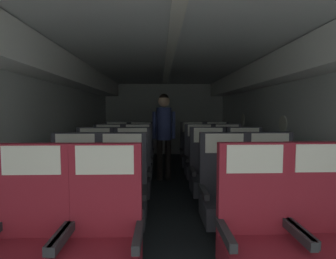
{
  "coord_description": "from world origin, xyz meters",
  "views": [
    {
      "loc": [
        -0.14,
        -0.05,
        1.31
      ],
      "look_at": [
        0.0,
        4.69,
        0.97
      ],
      "focal_mm": 28.04,
      "sensor_mm": 36.0,
      "label": 1
    }
  ],
  "objects_px": {
    "seat_e_right_window": "(193,153)",
    "flight_attendant": "(164,127)",
    "seat_e_left_aisle": "(141,153)",
    "seat_a_left_window": "(28,241)",
    "seat_a_left_aisle": "(103,240)",
    "seat_c_right_window": "(209,174)",
    "seat_d_left_aisle": "(138,162)",
    "seat_b_right_aisle": "(272,194)",
    "seat_d_right_window": "(200,161)",
    "seat_c_left_window": "(94,175)",
    "seat_e_left_window": "(116,153)",
    "seat_e_right_aisle": "(217,153)",
    "seat_a_right_window": "(257,237)",
    "seat_b_right_window": "(226,195)",
    "seat_c_right_aisle": "(246,174)",
    "seat_d_right_aisle": "(228,161)",
    "seat_b_left_window": "(74,196)",
    "seat_a_right_aisle": "(328,235)",
    "seat_c_left_aisle": "(132,175)",
    "seat_d_left_window": "(108,162)",
    "seat_b_left_aisle": "(122,196)"
  },
  "relations": [
    {
      "from": "seat_c_left_aisle",
      "to": "seat_e_left_aisle",
      "type": "xyz_separation_m",
      "value": [
        -0.01,
        1.78,
        0.0
      ]
    },
    {
      "from": "seat_c_left_window",
      "to": "seat_c_left_aisle",
      "type": "bearing_deg",
      "value": 0.56
    },
    {
      "from": "seat_a_left_window",
      "to": "seat_a_right_aisle",
      "type": "bearing_deg",
      "value": 0.46
    },
    {
      "from": "seat_a_left_window",
      "to": "seat_e_left_window",
      "type": "height_order",
      "value": "same"
    },
    {
      "from": "seat_b_right_aisle",
      "to": "seat_d_right_window",
      "type": "xyz_separation_m",
      "value": [
        -0.48,
        1.76,
        0.0
      ]
    },
    {
      "from": "seat_c_right_aisle",
      "to": "seat_c_right_window",
      "type": "relative_size",
      "value": 1.0
    },
    {
      "from": "seat_e_left_window",
      "to": "seat_a_right_window",
      "type": "bearing_deg",
      "value": -66.61
    },
    {
      "from": "seat_b_left_window",
      "to": "seat_c_right_aisle",
      "type": "distance_m",
      "value": 2.21
    },
    {
      "from": "seat_c_left_aisle",
      "to": "seat_a_left_window",
      "type": "bearing_deg",
      "value": -105.79
    },
    {
      "from": "seat_c_left_aisle",
      "to": "seat_e_left_aisle",
      "type": "distance_m",
      "value": 1.78
    },
    {
      "from": "seat_e_right_window",
      "to": "flight_attendant",
      "type": "distance_m",
      "value": 0.88
    },
    {
      "from": "seat_b_right_window",
      "to": "seat_c_left_aisle",
      "type": "height_order",
      "value": "same"
    },
    {
      "from": "seat_b_right_aisle",
      "to": "seat_d_right_aisle",
      "type": "relative_size",
      "value": 1.0
    },
    {
      "from": "seat_a_right_aisle",
      "to": "seat_c_left_window",
      "type": "height_order",
      "value": "same"
    },
    {
      "from": "seat_c_right_window",
      "to": "flight_attendant",
      "type": "xyz_separation_m",
      "value": [
        -0.59,
        1.4,
        0.55
      ]
    },
    {
      "from": "seat_a_right_aisle",
      "to": "seat_c_right_aisle",
      "type": "height_order",
      "value": "same"
    },
    {
      "from": "seat_a_right_aisle",
      "to": "seat_b_left_window",
      "type": "xyz_separation_m",
      "value": [
        -2.03,
        0.89,
        0.0
      ]
    },
    {
      "from": "seat_a_right_window",
      "to": "seat_d_right_window",
      "type": "distance_m",
      "value": 2.66
    },
    {
      "from": "seat_b_left_window",
      "to": "seat_b_right_window",
      "type": "bearing_deg",
      "value": -0.78
    },
    {
      "from": "seat_e_left_aisle",
      "to": "seat_c_left_aisle",
      "type": "bearing_deg",
      "value": -89.64
    },
    {
      "from": "flight_attendant",
      "to": "seat_a_right_window",
      "type": "bearing_deg",
      "value": -83.94
    },
    {
      "from": "seat_d_right_window",
      "to": "seat_e_right_aisle",
      "type": "relative_size",
      "value": 1.0
    },
    {
      "from": "seat_a_left_window",
      "to": "seat_e_left_aisle",
      "type": "height_order",
      "value": "same"
    },
    {
      "from": "seat_b_right_aisle",
      "to": "seat_c_right_window",
      "type": "height_order",
      "value": "same"
    },
    {
      "from": "seat_a_right_aisle",
      "to": "seat_d_right_window",
      "type": "bearing_deg",
      "value": 100.33
    },
    {
      "from": "seat_a_right_aisle",
      "to": "seat_b_right_aisle",
      "type": "bearing_deg",
      "value": 90.25
    },
    {
      "from": "seat_a_left_aisle",
      "to": "seat_a_right_window",
      "type": "bearing_deg",
      "value": 0.37
    },
    {
      "from": "seat_c_right_window",
      "to": "seat_d_left_aisle",
      "type": "relative_size",
      "value": 1.0
    },
    {
      "from": "seat_a_right_aisle",
      "to": "seat_c_left_window",
      "type": "xyz_separation_m",
      "value": [
        -2.04,
        1.75,
        0.0
      ]
    },
    {
      "from": "seat_a_left_window",
      "to": "seat_d_left_window",
      "type": "xyz_separation_m",
      "value": [
        0.0,
        2.65,
        0.0
      ]
    },
    {
      "from": "seat_b_left_aisle",
      "to": "seat_c_right_aisle",
      "type": "distance_m",
      "value": 1.78
    },
    {
      "from": "seat_b_right_window",
      "to": "seat_a_left_window",
      "type": "bearing_deg",
      "value": -150.13
    },
    {
      "from": "seat_b_left_window",
      "to": "seat_a_right_window",
      "type": "bearing_deg",
      "value": -30.58
    },
    {
      "from": "seat_e_right_window",
      "to": "seat_a_left_window",
      "type": "bearing_deg",
      "value": -113.56
    },
    {
      "from": "seat_b_right_window",
      "to": "seat_e_right_window",
      "type": "distance_m",
      "value": 2.66
    },
    {
      "from": "seat_b_left_aisle",
      "to": "seat_c_right_aisle",
      "type": "bearing_deg",
      "value": 29.29
    },
    {
      "from": "flight_attendant",
      "to": "seat_e_right_window",
      "type": "bearing_deg",
      "value": 26.3
    },
    {
      "from": "seat_c_right_aisle",
      "to": "seat_e_right_window",
      "type": "relative_size",
      "value": 1.0
    },
    {
      "from": "seat_c_left_window",
      "to": "seat_c_right_window",
      "type": "distance_m",
      "value": 1.54
    },
    {
      "from": "seat_a_right_aisle",
      "to": "seat_d_left_window",
      "type": "height_order",
      "value": "same"
    },
    {
      "from": "seat_a_left_aisle",
      "to": "seat_b_left_aisle",
      "type": "distance_m",
      "value": 0.9
    },
    {
      "from": "seat_a_left_window",
      "to": "seat_a_right_window",
      "type": "height_order",
      "value": "same"
    },
    {
      "from": "seat_e_right_aisle",
      "to": "seat_b_right_aisle",
      "type": "bearing_deg",
      "value": -90.38
    },
    {
      "from": "seat_b_right_window",
      "to": "seat_e_right_aisle",
      "type": "bearing_deg",
      "value": 79.31
    },
    {
      "from": "seat_c_left_window",
      "to": "seat_e_left_aisle",
      "type": "height_order",
      "value": "same"
    },
    {
      "from": "seat_c_left_window",
      "to": "seat_d_right_aisle",
      "type": "height_order",
      "value": "same"
    },
    {
      "from": "seat_a_left_window",
      "to": "flight_attendant",
      "type": "distance_m",
      "value": 3.38
    },
    {
      "from": "seat_e_left_aisle",
      "to": "seat_e_right_window",
      "type": "relative_size",
      "value": 1.0
    },
    {
      "from": "seat_e_left_window",
      "to": "seat_d_right_window",
      "type": "bearing_deg",
      "value": -30.11
    },
    {
      "from": "seat_a_left_window",
      "to": "seat_a_left_aisle",
      "type": "relative_size",
      "value": 1.0
    }
  ]
}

